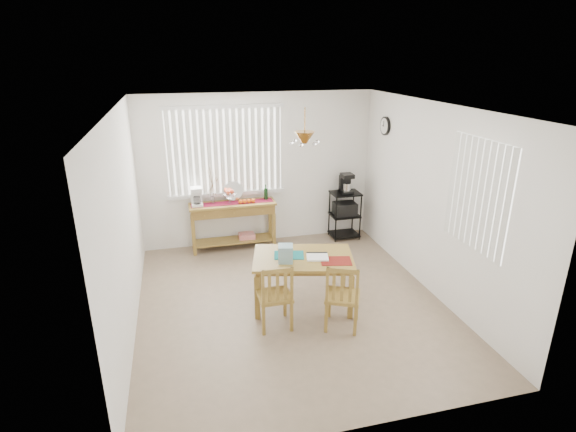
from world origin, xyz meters
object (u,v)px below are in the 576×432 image
object	(u,v)px
dining_table	(303,262)
chair_right	(342,297)
wire_cart	(345,211)
cart_items	(346,184)
sideboard	(233,214)
chair_left	(275,296)

from	to	relation	value
dining_table	chair_right	bearing A→B (deg)	-65.60
wire_cart	dining_table	distance (m)	2.47
chair_right	dining_table	bearing A→B (deg)	114.40
cart_items	sideboard	bearing A→B (deg)	179.50
wire_cart	dining_table	world-z (taller)	wire_cart
sideboard	cart_items	world-z (taller)	cart_items
wire_cart	dining_table	xyz separation A→B (m)	(-1.37, -2.05, 0.10)
cart_items	dining_table	world-z (taller)	cart_items
sideboard	chair_left	xyz separation A→B (m)	(0.16, -2.53, -0.19)
cart_items	chair_left	xyz separation A→B (m)	(-1.85, -2.51, -0.59)
cart_items	dining_table	bearing A→B (deg)	-123.71
dining_table	chair_left	bearing A→B (deg)	-136.45
wire_cart	chair_right	distance (m)	2.92
sideboard	wire_cart	distance (m)	2.01
chair_left	dining_table	bearing A→B (deg)	43.55
sideboard	chair_left	world-z (taller)	chair_left
wire_cart	chair_right	bearing A→B (deg)	-111.45
cart_items	chair_left	world-z (taller)	cart_items
chair_left	chair_right	xyz separation A→B (m)	(0.78, -0.22, 0.01)
chair_right	sideboard	bearing A→B (deg)	108.96
chair_left	wire_cart	bearing A→B (deg)	53.51
cart_items	chair_left	bearing A→B (deg)	-126.39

